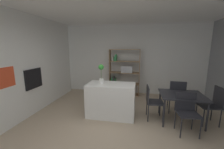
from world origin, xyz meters
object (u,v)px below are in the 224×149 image
at_px(potted_plant_on_island, 101,73).
at_px(dining_table, 182,97).
at_px(dining_chair_far, 177,94).
at_px(kitchen_island, 111,100).
at_px(dining_chair_near, 187,109).
at_px(built_in_oven, 34,79).
at_px(dining_chair_island_side, 151,99).
at_px(dining_chair_window_side, 214,103).
at_px(open_bookshelf, 123,73).

height_order(potted_plant_on_island, dining_table, potted_plant_on_island).
bearing_deg(potted_plant_on_island, dining_chair_far, 13.26).
distance_m(kitchen_island, potted_plant_on_island, 0.82).
relative_size(dining_table, dining_chair_near, 1.17).
distance_m(built_in_oven, kitchen_island, 2.30).
bearing_deg(dining_chair_island_side, dining_chair_window_side, -92.09).
bearing_deg(dining_table, dining_chair_far, 90.52).
height_order(dining_chair_window_side, dining_chair_near, dining_chair_window_side).
distance_m(dining_chair_window_side, dining_chair_far, 0.88).
bearing_deg(dining_chair_island_side, open_bookshelf, 25.04).
distance_m(kitchen_island, dining_chair_window_side, 2.60).
bearing_deg(dining_table, dining_chair_island_side, -179.65).
bearing_deg(dining_table, built_in_oven, -175.98).
bearing_deg(potted_plant_on_island, kitchen_island, 1.82).
xyz_separation_m(potted_plant_on_island, dining_table, (2.12, 0.04, -0.57)).
height_order(built_in_oven, dining_chair_island_side, built_in_oven).
distance_m(dining_chair_far, dining_chair_near, 0.93).
bearing_deg(potted_plant_on_island, dining_chair_near, -11.50).
bearing_deg(dining_chair_window_side, dining_table, -96.26).
relative_size(open_bookshelf, dining_table, 1.73).
bearing_deg(dining_chair_far, open_bookshelf, -36.54).
xyz_separation_m(built_in_oven, dining_chair_island_side, (3.31, 0.28, -0.49)).
relative_size(kitchen_island, potted_plant_on_island, 2.46).
relative_size(built_in_oven, open_bookshelf, 0.33).
bearing_deg(kitchen_island, dining_chair_window_side, 0.91).
xyz_separation_m(dining_chair_far, dining_chair_island_side, (-0.74, -0.47, -0.03)).
distance_m(built_in_oven, open_bookshelf, 3.17).
height_order(potted_plant_on_island, dining_chair_window_side, potted_plant_on_island).
bearing_deg(potted_plant_on_island, built_in_oven, -172.69).
bearing_deg(dining_chair_near, open_bookshelf, 120.40).
height_order(potted_plant_on_island, dining_chair_near, potted_plant_on_island).
height_order(open_bookshelf, dining_table, open_bookshelf).
height_order(open_bookshelf, dining_chair_far, open_bookshelf).
bearing_deg(dining_chair_island_side, kitchen_island, 88.48).
relative_size(dining_chair_window_side, dining_chair_far, 0.98).
distance_m(dining_chair_far, dining_chair_island_side, 0.88).
relative_size(potted_plant_on_island, dining_chair_island_side, 0.59).
relative_size(built_in_oven, dining_chair_island_side, 0.68).
xyz_separation_m(open_bookshelf, dining_chair_far, (1.72, -1.39, -0.33)).
relative_size(built_in_oven, potted_plant_on_island, 1.15).
relative_size(dining_chair_island_side, dining_chair_near, 1.00).
bearing_deg(kitchen_island, dining_table, 0.88).
xyz_separation_m(kitchen_island, dining_chair_window_side, (2.60, 0.04, 0.10)).
xyz_separation_m(dining_chair_window_side, dining_chair_far, (-0.76, 0.45, 0.02)).
bearing_deg(dining_table, dining_chair_window_side, 1.00).
distance_m(potted_plant_on_island, dining_chair_island_side, 1.54).
bearing_deg(open_bookshelf, built_in_oven, -137.42).
height_order(built_in_oven, dining_table, built_in_oven).
distance_m(potted_plant_on_island, dining_chair_window_side, 2.95).
height_order(built_in_oven, dining_chair_window_side, built_in_oven).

